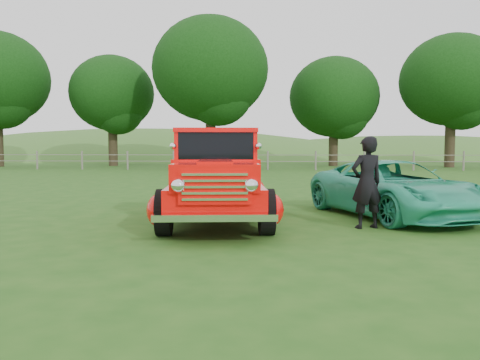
# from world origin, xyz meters

# --- Properties ---
(ground) EXTENTS (140.00, 140.00, 0.00)m
(ground) POSITION_xyz_m (0.00, 0.00, 0.00)
(ground) COLOR #204E15
(ground) RESTS_ON ground
(distant_hills) EXTENTS (116.00, 60.00, 18.00)m
(distant_hills) POSITION_xyz_m (-4.08, 59.46, -4.55)
(distant_hills) COLOR #3A6625
(distant_hills) RESTS_ON ground
(fence_line) EXTENTS (48.00, 0.12, 1.20)m
(fence_line) POSITION_xyz_m (0.00, 22.00, 0.60)
(fence_line) COLOR slate
(fence_line) RESTS_ON ground
(tree_mid_west) EXTENTS (6.40, 6.40, 8.46)m
(tree_mid_west) POSITION_xyz_m (-12.00, 28.00, 5.55)
(tree_mid_west) COLOR black
(tree_mid_west) RESTS_ON ground
(tree_near_west) EXTENTS (8.00, 8.00, 10.42)m
(tree_near_west) POSITION_xyz_m (-4.00, 25.00, 6.80)
(tree_near_west) COLOR black
(tree_near_west) RESTS_ON ground
(tree_near_east) EXTENTS (6.80, 6.80, 8.33)m
(tree_near_east) POSITION_xyz_m (5.00, 29.00, 5.25)
(tree_near_east) COLOR black
(tree_near_east) RESTS_ON ground
(tree_mid_east) EXTENTS (7.20, 7.20, 9.44)m
(tree_mid_east) POSITION_xyz_m (13.00, 27.00, 6.17)
(tree_mid_east) COLOR black
(tree_mid_east) RESTS_ON ground
(red_pickup) EXTENTS (2.62, 5.14, 1.78)m
(red_pickup) POSITION_xyz_m (-0.85, 1.49, 0.80)
(red_pickup) COLOR black
(red_pickup) RESTS_ON ground
(teal_sedan) EXTENTS (3.30, 4.61, 1.16)m
(teal_sedan) POSITION_xyz_m (2.70, 2.21, 0.58)
(teal_sedan) COLOR #2CB089
(teal_sedan) RESTS_ON ground
(man) EXTENTS (0.69, 0.57, 1.62)m
(man) POSITION_xyz_m (1.89, 0.82, 0.81)
(man) COLOR black
(man) RESTS_ON ground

